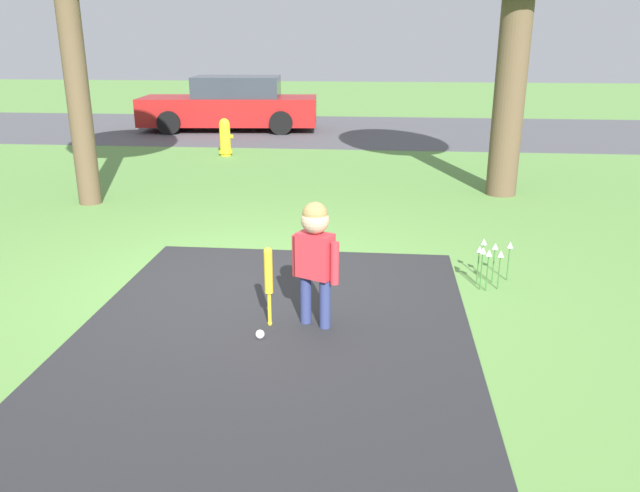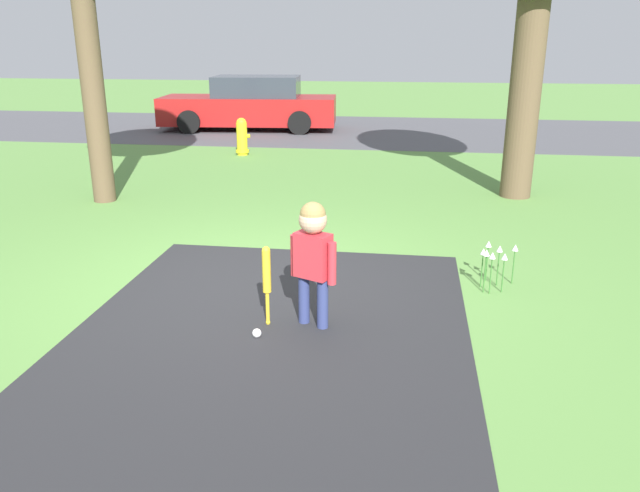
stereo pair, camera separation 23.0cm
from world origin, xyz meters
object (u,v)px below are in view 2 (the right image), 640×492
at_px(child, 313,247).
at_px(fire_hydrant, 242,137).
at_px(parked_car, 251,105).
at_px(baseball_bat, 267,275).
at_px(sports_ball, 257,333).

relative_size(child, fire_hydrant, 1.41).
height_order(child, fire_hydrant, child).
bearing_deg(fire_hydrant, child, -70.92).
bearing_deg(parked_car, fire_hydrant, 96.26).
height_order(baseball_bat, parked_car, parked_car).
relative_size(baseball_bat, parked_car, 0.15).
xyz_separation_m(baseball_bat, parked_car, (-3.06, 11.54, 0.19)).
height_order(baseball_bat, sports_ball, baseball_bat).
bearing_deg(child, parked_car, 131.64).
bearing_deg(child, fire_hydrant, 134.07).
height_order(baseball_bat, fire_hydrant, fire_hydrant).
relative_size(child, parked_car, 0.23).
bearing_deg(fire_hydrant, baseball_bat, -73.56).
bearing_deg(parked_car, child, 101.56).
height_order(child, baseball_bat, child).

